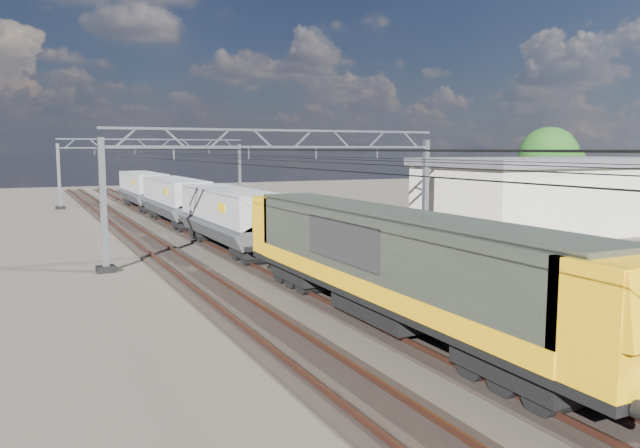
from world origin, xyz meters
name	(u,v)px	position (x,y,z in m)	size (l,w,h in m)	color
ground	(315,270)	(0.00, 0.00, 0.00)	(160.00, 160.00, 0.00)	black
track_outer_west	(197,279)	(-6.00, 0.00, 0.07)	(2.60, 140.00, 0.30)	black
track_loco	(278,272)	(-2.00, 0.00, 0.07)	(2.60, 140.00, 0.30)	black
track_inner_east	(350,265)	(2.00, 0.00, 0.07)	(2.60, 140.00, 0.30)	black
track_outer_east	(414,259)	(6.00, 0.00, 0.07)	(2.60, 140.00, 0.30)	black
catenary_gantry_mid	(284,188)	(0.00, 4.00, 3.91)	(19.90, 0.90, 7.11)	#8F959D
catenary_gantry_far	(155,169)	(0.00, 40.00, 3.91)	(19.90, 0.90, 7.11)	#8F959D
overhead_wires	(258,154)	(0.00, 8.00, 5.75)	(12.03, 140.00, 0.53)	black
locomotive	(390,260)	(-2.00, -10.22, 2.33)	(2.76, 21.10, 3.62)	black
hopper_wagon_lead	(230,214)	(-2.00, 7.48, 2.23)	(3.38, 13.00, 3.25)	black
hopper_wagon_mid	(175,197)	(-2.00, 21.68, 2.23)	(3.38, 13.00, 3.25)	black
hopper_wagon_third	(143,187)	(-2.00, 35.88, 2.23)	(3.38, 13.00, 3.25)	black
industrial_shed	(550,194)	(22.00, 6.00, 2.73)	(18.60, 10.60, 5.40)	beige
tree_far	(553,159)	(30.32, 13.79, 5.12)	(5.79, 5.39, 8.03)	#341E17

